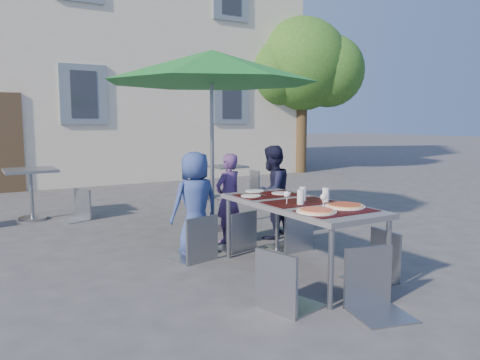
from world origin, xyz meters
TOP-DOWN VIEW (x-y plane):
  - ground at (0.00, 0.00)m, footprint 90.00×90.00m
  - building at (-0.00, 11.50)m, footprint 13.60×8.20m
  - tree at (6.55, 7.54)m, footprint 3.60×3.00m
  - dining_table at (0.36, -0.29)m, footprint 0.80×1.85m
  - pizza_near_left at (0.15, -0.81)m, footprint 0.36×0.36m
  - pizza_near_right at (0.55, -0.75)m, footprint 0.38×0.38m
  - glassware at (0.41, -0.39)m, footprint 0.48×0.45m
  - place_settings at (0.34, 0.35)m, footprint 0.65×0.51m
  - child_0 at (-0.22, 0.94)m, footprint 0.62×0.42m
  - child_1 at (0.39, 1.23)m, footprint 0.48×0.38m
  - child_2 at (1.00, 1.12)m, footprint 0.69×0.55m
  - chair_0 at (-0.34, 0.68)m, footprint 0.52×0.53m
  - chair_1 at (0.28, 0.79)m, footprint 0.49×0.49m
  - chair_2 at (0.87, 0.45)m, footprint 0.43×0.44m
  - chair_3 at (-0.32, -0.97)m, footprint 0.53×0.53m
  - chair_4 at (0.93, -0.83)m, footprint 0.45×0.45m
  - chair_5 at (0.31, -1.37)m, footprint 0.54×0.54m
  - patio_umbrella at (0.55, 1.99)m, footprint 3.02×3.02m
  - cafe_table_0 at (-1.64, 4.03)m, footprint 0.77×0.77m
  - bg_chair_r_0 at (-1.02, 3.66)m, footprint 0.54×0.54m
  - cafe_table_1 at (1.99, 4.12)m, footprint 0.65×0.65m
  - bg_chair_l_1 at (1.34, 4.38)m, footprint 0.55×0.55m
  - bg_chair_r_1 at (2.75, 4.46)m, footprint 0.49×0.49m

SIDE VIEW (x-z plane):
  - ground at x=0.00m, z-range 0.00..0.00m
  - cafe_table_1 at x=1.99m, z-range 0.11..0.80m
  - bg_chair_r_0 at x=-1.02m, z-range 0.08..1.00m
  - chair_1 at x=0.28m, z-range 0.08..1.00m
  - chair_4 at x=0.93m, z-range 0.08..1.01m
  - bg_chair_l_1 at x=1.34m, z-range 0.08..1.03m
  - chair_2 at x=0.87m, z-range 0.08..1.05m
  - chair_3 at x=-0.32m, z-range 0.08..1.06m
  - child_1 at x=0.39m, z-range 0.00..1.16m
  - chair_0 at x=-0.34m, z-range 0.09..1.07m
  - bg_chair_r_1 at x=2.75m, z-range 0.09..1.07m
  - chair_5 at x=0.31m, z-range 0.09..1.08m
  - cafe_table_0 at x=-1.64m, z-range 0.18..1.00m
  - child_0 at x=-0.22m, z-range 0.00..1.22m
  - child_2 at x=1.00m, z-range 0.00..1.25m
  - dining_table at x=0.36m, z-range 0.32..1.07m
  - place_settings at x=0.34m, z-range 0.76..0.77m
  - pizza_near_left at x=0.15m, z-range 0.75..0.78m
  - pizza_near_right at x=0.55m, z-range 0.75..0.78m
  - glassware at x=0.41m, z-range 0.75..0.90m
  - patio_umbrella at x=0.55m, z-range 1.03..3.60m
  - tree at x=6.55m, z-range 0.90..5.60m
  - building at x=0.00m, z-range -0.70..10.40m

